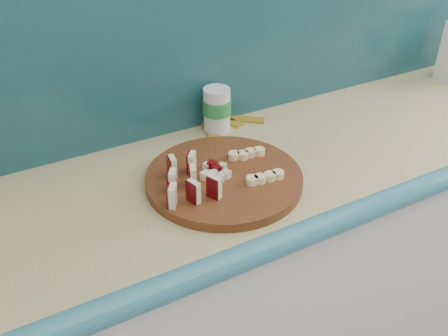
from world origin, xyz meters
TOP-DOWN VIEW (x-y plane):
  - kitchen_counter at (0.10, 1.50)m, footprint 2.20×0.63m
  - backsplash at (0.10, 1.79)m, footprint 2.20×0.02m
  - cutting_board at (-0.39, 1.47)m, footprint 0.46×0.46m
  - apple_wedges at (-0.50, 1.45)m, footprint 0.12×0.17m
  - apple_chunks at (-0.41, 1.47)m, footprint 0.06×0.06m
  - banana_slices at (-0.30, 1.45)m, footprint 0.12×0.16m
  - canister at (-0.27, 1.72)m, footprint 0.08×0.08m
  - banana_peel at (-0.22, 1.76)m, footprint 0.22×0.18m

SIDE VIEW (x-z plane):
  - kitchen_counter at x=0.10m, z-range 0.00..0.91m
  - banana_peel at x=-0.22m, z-range 0.91..0.92m
  - cutting_board at x=-0.39m, z-range 0.91..0.94m
  - banana_slices at x=-0.30m, z-range 0.94..0.95m
  - apple_chunks at x=-0.41m, z-range 0.94..0.96m
  - apple_wedges at x=-0.50m, z-range 0.94..0.99m
  - canister at x=-0.27m, z-range 0.91..1.05m
  - backsplash at x=0.10m, z-range 0.91..1.41m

